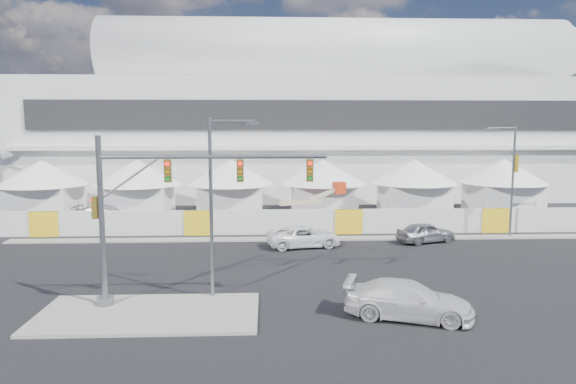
{
  "coord_description": "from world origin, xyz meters",
  "views": [
    {
      "loc": [
        -0.57,
        -25.85,
        8.6
      ],
      "look_at": [
        0.95,
        10.0,
        3.99
      ],
      "focal_mm": 32.0,
      "sensor_mm": 36.0,
      "label": 1
    }
  ],
  "objects_px": {
    "sedan_silver": "(426,232)",
    "traffic_mast": "(149,212)",
    "lot_car_c": "(105,214)",
    "pickup_near": "(408,300)",
    "streetlight_median": "(216,195)",
    "streetlight_curb": "(511,173)",
    "boom_lift": "(296,215)",
    "pickup_curb": "(304,237)"
  },
  "relations": [
    {
      "from": "sedan_silver",
      "to": "pickup_near",
      "type": "distance_m",
      "value": 15.94
    },
    {
      "from": "lot_car_c",
      "to": "streetlight_curb",
      "type": "distance_m",
      "value": 34.27
    },
    {
      "from": "traffic_mast",
      "to": "boom_lift",
      "type": "xyz_separation_m",
      "value": [
        8.03,
        19.53,
        -3.63
      ]
    },
    {
      "from": "pickup_near",
      "to": "streetlight_curb",
      "type": "distance_m",
      "value": 20.87
    },
    {
      "from": "lot_car_c",
      "to": "streetlight_median",
      "type": "distance_m",
      "value": 24.5
    },
    {
      "from": "traffic_mast",
      "to": "streetlight_curb",
      "type": "bearing_deg",
      "value": 30.8
    },
    {
      "from": "traffic_mast",
      "to": "streetlight_curb",
      "type": "xyz_separation_m",
      "value": [
        24.21,
        14.43,
        0.4
      ]
    },
    {
      "from": "pickup_near",
      "to": "boom_lift",
      "type": "height_order",
      "value": "boom_lift"
    },
    {
      "from": "sedan_silver",
      "to": "lot_car_c",
      "type": "relative_size",
      "value": 0.81
    },
    {
      "from": "pickup_near",
      "to": "boom_lift",
      "type": "distance_m",
      "value": 21.75
    },
    {
      "from": "sedan_silver",
      "to": "streetlight_curb",
      "type": "distance_m",
      "value": 8.19
    },
    {
      "from": "traffic_mast",
      "to": "boom_lift",
      "type": "bearing_deg",
      "value": 67.66
    },
    {
      "from": "sedan_silver",
      "to": "streetlight_median",
      "type": "bearing_deg",
      "value": 111.02
    },
    {
      "from": "pickup_curb",
      "to": "streetlight_median",
      "type": "height_order",
      "value": "streetlight_median"
    },
    {
      "from": "sedan_silver",
      "to": "lot_car_c",
      "type": "height_order",
      "value": "lot_car_c"
    },
    {
      "from": "streetlight_median",
      "to": "boom_lift",
      "type": "xyz_separation_m",
      "value": [
        5.01,
        18.4,
        -4.27
      ]
    },
    {
      "from": "sedan_silver",
      "to": "pickup_curb",
      "type": "relative_size",
      "value": 0.83
    },
    {
      "from": "pickup_near",
      "to": "lot_car_c",
      "type": "distance_m",
      "value": 31.72
    },
    {
      "from": "pickup_near",
      "to": "traffic_mast",
      "type": "relative_size",
      "value": 0.52
    },
    {
      "from": "traffic_mast",
      "to": "boom_lift",
      "type": "relative_size",
      "value": 1.45
    },
    {
      "from": "streetlight_curb",
      "to": "pickup_curb",
      "type": "bearing_deg",
      "value": -171.61
    },
    {
      "from": "lot_car_c",
      "to": "traffic_mast",
      "type": "bearing_deg",
      "value": -154.4
    },
    {
      "from": "lot_car_c",
      "to": "streetlight_curb",
      "type": "height_order",
      "value": "streetlight_curb"
    },
    {
      "from": "pickup_near",
      "to": "streetlight_median",
      "type": "relative_size",
      "value": 0.64
    },
    {
      "from": "lot_car_c",
      "to": "boom_lift",
      "type": "xyz_separation_m",
      "value": [
        16.96,
        -2.52,
        0.2
      ]
    },
    {
      "from": "streetlight_curb",
      "to": "boom_lift",
      "type": "distance_m",
      "value": 17.44
    },
    {
      "from": "sedan_silver",
      "to": "lot_car_c",
      "type": "bearing_deg",
      "value": 52.35
    },
    {
      "from": "lot_car_c",
      "to": "sedan_silver",
      "type": "bearing_deg",
      "value": -105.28
    },
    {
      "from": "streetlight_median",
      "to": "boom_lift",
      "type": "distance_m",
      "value": 19.54
    },
    {
      "from": "streetlight_curb",
      "to": "boom_lift",
      "type": "bearing_deg",
      "value": 162.52
    },
    {
      "from": "streetlight_median",
      "to": "streetlight_curb",
      "type": "xyz_separation_m",
      "value": [
        21.19,
        13.3,
        -0.24
      ]
    },
    {
      "from": "streetlight_curb",
      "to": "boom_lift",
      "type": "xyz_separation_m",
      "value": [
        -16.18,
        5.1,
        -4.03
      ]
    },
    {
      "from": "pickup_curb",
      "to": "lot_car_c",
      "type": "xyz_separation_m",
      "value": [
        -17.14,
        9.98,
        0.06
      ]
    },
    {
      "from": "pickup_near",
      "to": "boom_lift",
      "type": "relative_size",
      "value": 0.76
    },
    {
      "from": "lot_car_c",
      "to": "streetlight_median",
      "type": "relative_size",
      "value": 0.61
    },
    {
      "from": "sedan_silver",
      "to": "traffic_mast",
      "type": "xyz_separation_m",
      "value": [
        -17.35,
        -13.09,
        3.87
      ]
    },
    {
      "from": "pickup_curb",
      "to": "lot_car_c",
      "type": "distance_m",
      "value": 19.83
    },
    {
      "from": "sedan_silver",
      "to": "traffic_mast",
      "type": "distance_m",
      "value": 22.08
    },
    {
      "from": "sedan_silver",
      "to": "pickup_near",
      "type": "xyz_separation_m",
      "value": [
        -5.47,
        -14.97,
        0.07
      ]
    },
    {
      "from": "sedan_silver",
      "to": "pickup_near",
      "type": "height_order",
      "value": "pickup_near"
    },
    {
      "from": "lot_car_c",
      "to": "traffic_mast",
      "type": "height_order",
      "value": "traffic_mast"
    },
    {
      "from": "pickup_curb",
      "to": "traffic_mast",
      "type": "distance_m",
      "value": 15.11
    }
  ]
}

